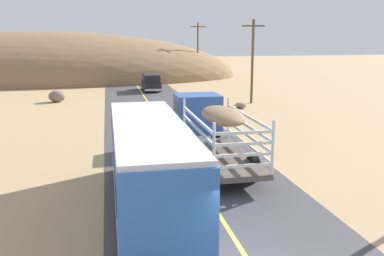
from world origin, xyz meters
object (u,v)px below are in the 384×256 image
Objects in this scene: power_pole_mid at (252,59)px; boulder_far_horizon at (57,96)px; boulder_near_shoulder at (241,105)px; bus at (150,164)px; power_pole_far at (198,49)px; livestock_truck at (206,121)px; car_far at (151,81)px.

power_pole_mid is 4.86× the size of boulder_far_horizon.
boulder_far_horizon is (-16.27, 6.83, 0.31)m from boulder_near_shoulder.
boulder_near_shoulder is 17.65m from boulder_far_horizon.
power_pole_far is (11.91, 47.37, 2.63)m from bus.
livestock_truck is at bearing 61.85° from bus.
livestock_truck is 1.19× the size of power_pole_far.
boulder_near_shoulder is (6.53, -13.45, -0.83)m from car_far.
car_far is 0.57× the size of power_pole_far.
boulder_near_shoulder is (10.07, 20.62, -1.49)m from bus.
livestock_truck is 7.82m from bus.
power_pole_mid is 18.95m from boulder_far_horizon.
boulder_far_horizon is (-9.88, 20.56, -1.23)m from livestock_truck.
boulder_near_shoulder is (-1.83, -26.75, -4.12)m from power_pole_far.
boulder_far_horizon is at bearing 102.72° from bus.
car_far is (3.54, 34.07, -0.66)m from bus.
power_pole_far is at bearing 57.84° from car_far.
bus is at bearing -104.11° from power_pole_far.
power_pole_far is at bearing 86.08° from boulder_near_shoulder.
bus is 2.16× the size of car_far.
livestock_truck is at bearing -116.85° from power_pole_mid.
power_pole_far reaches higher than boulder_near_shoulder.
bus reaches higher than car_far.
boulder_near_shoulder is at bearing -22.77° from boulder_far_horizon.
power_pole_far reaches higher than boulder_far_horizon.
car_far is 14.97m from boulder_near_shoulder.
bus is 48.91m from power_pole_far.
car_far reaches higher than boulder_near_shoulder.
boulder_far_horizon is at bearing 157.23° from boulder_near_shoulder.
bus reaches higher than boulder_far_horizon.
car_far is 16.05m from power_pole_far.
livestock_truck is 0.97× the size of bus.
power_pole_mid reaches higher than boulder_near_shoulder.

